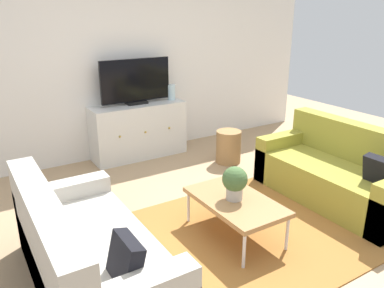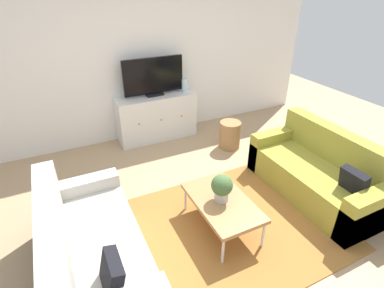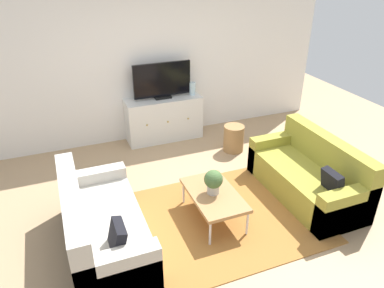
# 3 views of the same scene
# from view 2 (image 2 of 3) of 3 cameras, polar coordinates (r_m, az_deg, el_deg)

# --- Properties ---
(ground_plane) EXTENTS (10.00, 10.00, 0.00)m
(ground_plane) POSITION_cam_2_polar(r_m,az_deg,el_deg) (3.57, 4.96, -14.37)
(ground_plane) COLOR tan
(wall_back) EXTENTS (6.40, 0.12, 2.70)m
(wall_back) POSITION_cam_2_polar(r_m,az_deg,el_deg) (5.06, -9.71, 16.22)
(wall_back) COLOR white
(wall_back) RESTS_ON ground_plane
(area_rug) EXTENTS (2.50, 1.90, 0.01)m
(area_rug) POSITION_cam_2_polar(r_m,az_deg,el_deg) (3.47, 6.26, -15.81)
(area_rug) COLOR #9E662D
(area_rug) RESTS_ON ground_plane
(couch_left_side) EXTENTS (0.81, 1.71, 0.83)m
(couch_left_side) POSITION_cam_2_polar(r_m,az_deg,el_deg) (3.01, -19.43, -19.31)
(couch_left_side) COLOR #B2ADA3
(couch_left_side) RESTS_ON ground_plane
(couch_right_side) EXTENTS (0.81, 1.71, 0.83)m
(couch_right_side) POSITION_cam_2_polar(r_m,az_deg,el_deg) (4.13, 23.40, -5.30)
(couch_right_side) COLOR olive
(couch_right_side) RESTS_ON ground_plane
(coffee_table) EXTENTS (0.56, 0.94, 0.38)m
(coffee_table) POSITION_cam_2_polar(r_m,az_deg,el_deg) (3.26, 5.81, -11.13)
(coffee_table) COLOR #A37547
(coffee_table) RESTS_ON ground_plane
(potted_plant) EXTENTS (0.23, 0.23, 0.31)m
(potted_plant) POSITION_cam_2_polar(r_m,az_deg,el_deg) (3.14, 5.76, -8.22)
(potted_plant) COLOR #B7B2A8
(potted_plant) RESTS_ON coffee_table
(tv_console) EXTENTS (1.32, 0.47, 0.76)m
(tv_console) POSITION_cam_2_polar(r_m,az_deg,el_deg) (5.13, -6.86, 5.19)
(tv_console) COLOR silver
(tv_console) RESTS_ON ground_plane
(flat_screen_tv) EXTENTS (1.00, 0.16, 0.62)m
(flat_screen_tv) POSITION_cam_2_polar(r_m,az_deg,el_deg) (4.91, -7.42, 12.65)
(flat_screen_tv) COLOR black
(flat_screen_tv) RESTS_ON tv_console
(glass_vase) EXTENTS (0.11, 0.11, 0.22)m
(glass_vase) POSITION_cam_2_polar(r_m,az_deg,el_deg) (5.14, -1.40, 11.32)
(glass_vase) COLOR silver
(glass_vase) RESTS_ON tv_console
(wicker_basket) EXTENTS (0.34, 0.34, 0.45)m
(wicker_basket) POSITION_cam_2_polar(r_m,az_deg,el_deg) (4.88, 7.28, 1.76)
(wicker_basket) COLOR #9E7547
(wicker_basket) RESTS_ON ground_plane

